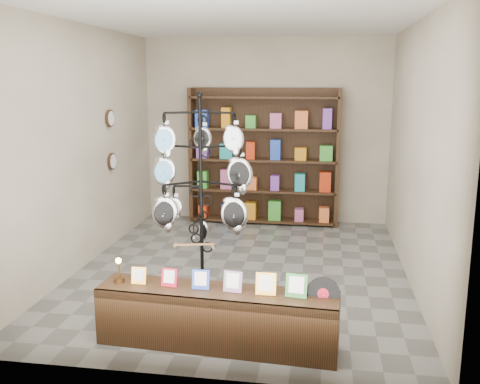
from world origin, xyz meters
name	(u,v)px	position (x,y,z in m)	size (l,w,h in m)	color
ground	(242,269)	(0.00, 0.00, 0.00)	(5.00, 5.00, 0.00)	slate
room_envelope	(242,121)	(0.00, 0.00, 1.85)	(5.00, 5.00, 5.00)	beige
display_tree	(201,182)	(-0.30, -0.90, 1.28)	(1.13, 1.04, 2.21)	black
front_shelf	(217,318)	(0.08, -1.95, 0.26)	(2.14, 0.56, 0.75)	black
back_shelving	(264,161)	(0.00, 2.30, 1.03)	(2.42, 0.36, 2.20)	black
wall_clocks	(111,140)	(-1.97, 0.80, 1.50)	(0.03, 0.24, 0.84)	black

